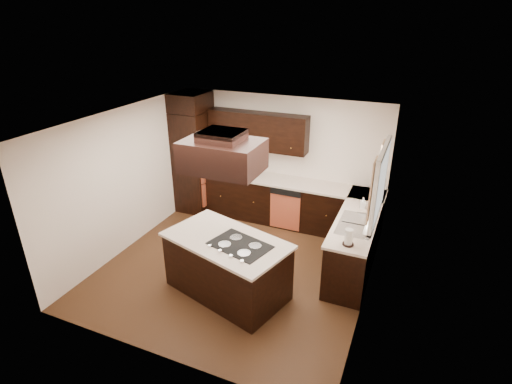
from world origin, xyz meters
TOP-DOWN VIEW (x-y plane):
  - floor at (0.00, 0.00)m, footprint 4.20×4.20m
  - ceiling at (0.00, 0.00)m, footprint 4.20×4.20m
  - wall_back at (0.00, 2.11)m, footprint 4.20×0.02m
  - wall_front at (0.00, -2.11)m, footprint 4.20×0.02m
  - wall_left at (-2.11, 0.00)m, footprint 0.02×4.20m
  - wall_right at (2.11, 0.00)m, footprint 0.02×4.20m
  - oven_column at (-1.78, 1.71)m, footprint 0.65×0.75m
  - wall_oven_face at (-1.43, 1.71)m, footprint 0.05×0.62m
  - base_cabinets_back at (0.03, 1.80)m, footprint 2.93×0.60m
  - base_cabinets_right at (1.80, 0.90)m, footprint 0.60×2.40m
  - countertop_back at (0.03, 1.79)m, footprint 2.93×0.63m
  - countertop_right at (1.79, 0.90)m, footprint 0.63×2.40m
  - upper_cabinets at (-0.43, 1.93)m, footprint 2.00×0.34m
  - dishwasher_front at (0.33, 1.50)m, footprint 0.60×0.05m
  - window_frame at (2.07, 0.55)m, footprint 0.06×1.32m
  - window_pane at (2.10, 0.55)m, footprint 0.00×1.20m
  - curtain_left at (2.01, 0.13)m, footprint 0.02×0.34m
  - curtain_right at (2.01, 0.97)m, footprint 0.02×0.34m
  - sink_rim at (1.80, 0.55)m, footprint 0.52×0.84m
  - island at (0.15, -0.63)m, footprint 1.95×1.40m
  - island_top at (0.15, -0.63)m, footprint 2.02×1.48m
  - cooktop at (0.41, -0.71)m, footprint 0.95×0.76m
  - range_hood at (0.10, -0.55)m, footprint 1.05×0.72m
  - hood_duct at (0.10, -0.55)m, footprint 0.55×0.50m
  - blender_base at (-1.05, 1.80)m, footprint 0.15×0.15m
  - blender_pitcher at (-1.05, 1.80)m, footprint 0.13×0.13m
  - spice_rack at (-0.55, 1.77)m, footprint 0.36×0.09m
  - mixing_bowl at (-1.30, 1.72)m, footprint 0.37×0.37m
  - soap_bottle at (1.80, 1.15)m, footprint 0.11×0.11m
  - paper_towel at (1.80, -0.10)m, footprint 0.14×0.14m

SIDE VIEW (x-z plane):
  - floor at x=0.00m, z-range -0.02..0.00m
  - dishwasher_front at x=0.33m, z-range 0.04..0.76m
  - base_cabinets_back at x=0.03m, z-range 0.00..0.88m
  - base_cabinets_right at x=1.80m, z-range 0.00..0.88m
  - island at x=0.15m, z-range 0.00..0.88m
  - countertop_back at x=0.03m, z-range 0.88..0.92m
  - countertop_right at x=1.79m, z-range 0.88..0.92m
  - island_top at x=0.15m, z-range 0.88..0.92m
  - sink_rim at x=1.80m, z-range 0.92..0.93m
  - cooktop at x=0.41m, z-range 0.92..0.93m
  - mixing_bowl at x=-1.30m, z-range 0.92..0.99m
  - blender_base at x=-1.05m, z-range 0.92..1.02m
  - soap_bottle at x=1.80m, z-range 0.92..1.12m
  - paper_towel at x=1.80m, z-range 0.92..1.17m
  - oven_column at x=-1.78m, z-range 0.00..2.12m
  - spice_rack at x=-0.55m, z-range 0.92..1.22m
  - wall_oven_face at x=-1.43m, z-range 0.73..1.51m
  - blender_pitcher at x=-1.05m, z-range 1.02..1.28m
  - wall_back at x=0.00m, z-range 0.00..2.50m
  - wall_front at x=0.00m, z-range 0.00..2.50m
  - wall_left at x=-2.11m, z-range 0.00..2.50m
  - wall_right at x=2.11m, z-range 0.00..2.50m
  - window_frame at x=2.07m, z-range 1.09..2.21m
  - window_pane at x=2.10m, z-range 1.15..2.15m
  - curtain_left at x=2.01m, z-range 1.25..2.15m
  - curtain_right at x=2.01m, z-range 1.25..2.15m
  - upper_cabinets at x=-0.43m, z-range 1.45..2.17m
  - range_hood at x=0.10m, z-range 1.95..2.37m
  - hood_duct at x=0.10m, z-range 2.37..2.50m
  - ceiling at x=0.00m, z-range 2.50..2.52m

